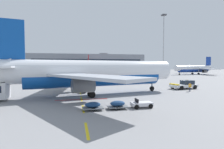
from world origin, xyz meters
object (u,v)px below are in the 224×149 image
(airliner_mid_left, at_px, (194,69))
(airliner_foreground, at_px, (95,73))
(apron_light_mast_far, at_px, (164,39))
(pushback_tug, at_px, (184,85))
(ground_crew_worker, at_px, (190,86))
(baggage_train, at_px, (118,105))
(ground_power_truck, at_px, (47,79))
(airliner_far_center, at_px, (90,68))

(airliner_mid_left, bearing_deg, airliner_foreground, -135.91)
(apron_light_mast_far, bearing_deg, pushback_tug, -109.82)
(ground_crew_worker, xyz_separation_m, apron_light_mast_far, (13.59, 37.93, 15.54))
(pushback_tug, distance_m, ground_crew_worker, 4.21)
(baggage_train, bearing_deg, airliner_mid_left, 49.34)
(airliner_foreground, bearing_deg, ground_crew_worker, 1.44)
(ground_crew_worker, relative_size, apron_light_mast_far, 0.07)
(ground_power_truck, relative_size, apron_light_mast_far, 0.28)
(baggage_train, xyz_separation_m, ground_crew_worker, (17.96, 11.77, 0.48))
(baggage_train, relative_size, apron_light_mast_far, 0.32)
(airliner_far_center, bearing_deg, ground_crew_worker, -79.12)
(airliner_far_center, xyz_separation_m, ground_crew_worker, (14.64, -76.18, -3.12))
(airliner_mid_left, relative_size, baggage_train, 3.63)
(pushback_tug, bearing_deg, ground_crew_worker, -108.75)
(ground_power_truck, distance_m, apron_light_mast_far, 50.16)
(airliner_foreground, height_order, ground_power_truck, airliner_foreground)
(airliner_foreground, xyz_separation_m, ground_crew_worker, (19.59, 0.49, -2.95))
(airliner_far_center, distance_m, ground_power_truck, 58.58)
(airliner_foreground, relative_size, baggage_train, 4.01)
(airliner_far_center, bearing_deg, ground_power_truck, -106.02)
(pushback_tug, xyz_separation_m, airliner_far_center, (-15.99, 72.20, 3.22))
(ground_power_truck, xyz_separation_m, ground_crew_worker, (30.80, -19.93, -0.64))
(baggage_train, relative_size, ground_crew_worker, 4.93)
(airliner_far_center, distance_m, baggage_train, 88.09)
(airliner_foreground, bearing_deg, airliner_far_center, 86.30)
(airliner_foreground, bearing_deg, pushback_tug, 12.07)
(pushback_tug, height_order, baggage_train, pushback_tug)
(airliner_foreground, bearing_deg, apron_light_mast_far, 49.19)
(pushback_tug, height_order, ground_power_truck, ground_power_truck)
(pushback_tug, bearing_deg, baggage_train, -140.80)
(airliner_far_center, bearing_deg, airliner_foreground, -93.70)
(airliner_foreground, height_order, apron_light_mast_far, apron_light_mast_far)
(pushback_tug, distance_m, apron_light_mast_far, 39.33)
(airliner_foreground, xyz_separation_m, airliner_far_center, (4.95, 76.67, 0.17))
(baggage_train, bearing_deg, apron_light_mast_far, 57.59)
(pushback_tug, relative_size, airliner_mid_left, 0.21)
(airliner_foreground, height_order, baggage_train, airliner_foreground)
(apron_light_mast_far, bearing_deg, airliner_foreground, -130.81)
(airliner_mid_left, bearing_deg, ground_power_truck, -150.27)
(ground_power_truck, bearing_deg, airliner_far_center, 73.98)
(ground_crew_worker, bearing_deg, apron_light_mast_far, 70.29)
(airliner_mid_left, distance_m, baggage_train, 101.07)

